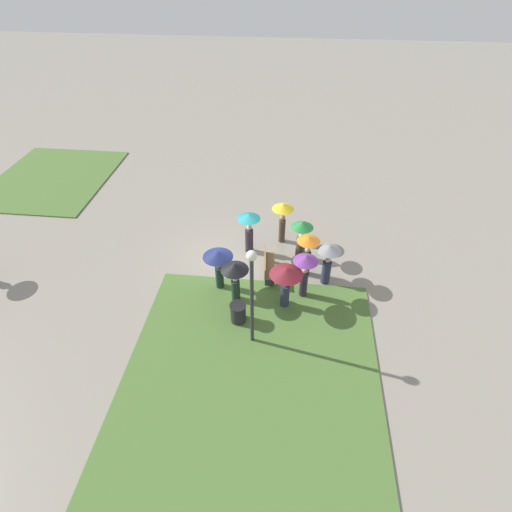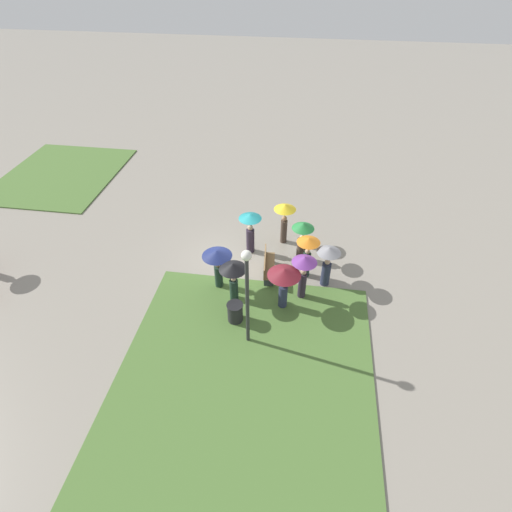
# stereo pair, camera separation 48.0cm
# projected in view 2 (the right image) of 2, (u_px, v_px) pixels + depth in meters

# --- Properties ---
(ground_plane) EXTENTS (90.00, 90.00, 0.00)m
(ground_plane) POSITION_uv_depth(u_px,v_px,m) (236.00, 264.00, 16.71)
(ground_plane) COLOR gray
(lawn_patch_near) EXTENTS (9.50, 8.00, 0.06)m
(lawn_patch_near) POSITION_uv_depth(u_px,v_px,m) (243.00, 386.00, 12.23)
(lawn_patch_near) COLOR #4C7033
(lawn_patch_near) RESTS_ON ground_plane
(lawn_patch_far) EXTENTS (7.32, 6.18, 0.06)m
(lawn_patch_far) POSITION_uv_depth(u_px,v_px,m) (61.00, 175.00, 22.72)
(lawn_patch_far) COLOR #4C7033
(lawn_patch_far) RESTS_ON ground_plane
(park_bench) EXTENTS (1.70, 0.57, 0.90)m
(park_bench) POSITION_uv_depth(u_px,v_px,m) (268.00, 265.00, 15.96)
(park_bench) COLOR brown
(park_bench) RESTS_ON ground_plane
(lamp_post) EXTENTS (0.32, 0.32, 3.92)m
(lamp_post) POSITION_uv_depth(u_px,v_px,m) (247.00, 286.00, 12.00)
(lamp_post) COLOR #2D2D30
(lamp_post) RESTS_ON ground_plane
(trash_bin) EXTENTS (0.58, 0.58, 0.82)m
(trash_bin) POSITION_uv_depth(u_px,v_px,m) (235.00, 313.00, 14.06)
(trash_bin) COLOR #232326
(trash_bin) RESTS_ON ground_plane
(crowd_person_navy) EXTENTS (1.13, 1.13, 1.79)m
(crowd_person_navy) POSITION_uv_depth(u_px,v_px,m) (217.00, 259.00, 14.81)
(crowd_person_navy) COLOR #1E3328
(crowd_person_navy) RESTS_ON ground_plane
(crowd_person_yellow) EXTENTS (0.94, 0.94, 1.95)m
(crowd_person_yellow) POSITION_uv_depth(u_px,v_px,m) (285.00, 215.00, 17.01)
(crowd_person_yellow) COLOR #47382D
(crowd_person_yellow) RESTS_ON ground_plane
(crowd_person_black) EXTENTS (1.01, 1.01, 1.79)m
(crowd_person_black) POSITION_uv_depth(u_px,v_px,m) (233.00, 273.00, 14.29)
(crowd_person_black) COLOR #1E3328
(crowd_person_black) RESTS_ON ground_plane
(crowd_person_teal) EXTENTS (0.95, 0.95, 1.92)m
(crowd_person_teal) POSITION_uv_depth(u_px,v_px,m) (250.00, 227.00, 16.58)
(crowd_person_teal) COLOR #2D2333
(crowd_person_teal) RESTS_ON ground_plane
(crowd_person_green) EXTENTS (0.91, 0.91, 1.85)m
(crowd_person_green) POSITION_uv_depth(u_px,v_px,m) (302.00, 236.00, 16.21)
(crowd_person_green) COLOR #47382D
(crowd_person_green) RESTS_ON ground_plane
(crowd_person_purple) EXTENTS (0.92, 0.92, 1.97)m
(crowd_person_purple) POSITION_uv_depth(u_px,v_px,m) (304.00, 268.00, 14.33)
(crowd_person_purple) COLOR #2D2333
(crowd_person_purple) RESTS_ON ground_plane
(crowd_person_maroon) EXTENTS (1.19, 1.19, 1.83)m
(crowd_person_maroon) POSITION_uv_depth(u_px,v_px,m) (284.00, 278.00, 13.95)
(crowd_person_maroon) COLOR #282D47
(crowd_person_maroon) RESTS_ON ground_plane
(crowd_person_grey) EXTENTS (0.91, 0.91, 1.81)m
(crowd_person_grey) POSITION_uv_depth(u_px,v_px,m) (328.00, 260.00, 15.03)
(crowd_person_grey) COLOR #282D47
(crowd_person_grey) RESTS_ON ground_plane
(crowd_person_orange) EXTENTS (0.91, 0.91, 1.86)m
(crowd_person_orange) POSITION_uv_depth(u_px,v_px,m) (308.00, 250.00, 15.38)
(crowd_person_orange) COLOR #1E3328
(crowd_person_orange) RESTS_ON ground_plane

